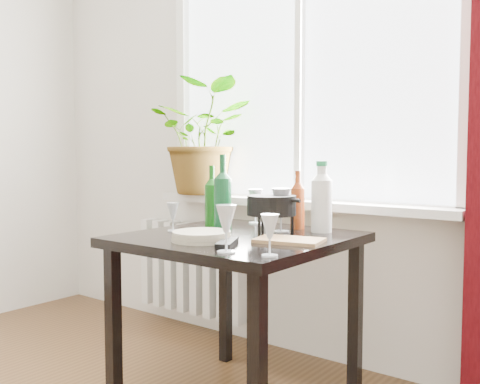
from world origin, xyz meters
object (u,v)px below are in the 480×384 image
Objects in this scene: potted_plant at (206,138)px; wineglass_front_right at (226,228)px; fondue_pot at (271,214)px; wineglass_far_right at (270,235)px; bottle_amber at (298,199)px; plate_stack at (202,236)px; wineglass_back_center at (281,210)px; wineglass_front_left at (173,217)px; tv_remote at (227,243)px; wine_bottle_left at (212,196)px; wine_bottle_right at (223,191)px; cleaning_bottle at (322,196)px; table at (238,257)px; cutting_board at (289,240)px; radiator at (192,268)px; wineglass_back_left at (255,206)px.

potted_plant is 1.36m from wineglass_front_right.
wineglass_far_right is at bearing -39.37° from fondue_pot.
bottle_amber is 0.55m from plate_stack.
wineglass_back_center reaches higher than wineglass_front_left.
wine_bottle_left is at bearing 108.84° from tv_remote.
wine_bottle_right is 0.37m from plate_stack.
wine_bottle_right reaches higher than wineglass_front_left.
cleaning_bottle is at bearing 35.92° from wineglass_front_left.
table is at bearing -108.55° from fondue_pot.
wine_bottle_right is at bearing -140.12° from bottle_amber.
table is 4.32× the size of wineglass_back_center.
table is 4.61× the size of tv_remote.
fondue_pot is (-0.01, -0.05, -0.02)m from wineglass_back_center.
cutting_board is (0.03, -0.31, -0.15)m from cleaning_bottle.
cleaning_bottle is at bearing -12.16° from bottle_amber.
bottle_amber reaches higher than cutting_board.
wineglass_front_left is (-0.38, -0.41, -0.07)m from bottle_amber.
potted_plant is at bearing 137.23° from wine_bottle_right.
fondue_pot is at bearing 69.35° from tv_remote.
cleaning_bottle is at bearing -18.32° from potted_plant.
wineglass_front_left is at bearing -172.89° from cutting_board.
table is 6.62× the size of wineglass_front_left.
radiator is 1.15m from wineglass_back_center.
fondue_pot is at bearing 5.70° from wine_bottle_right.
bottle_amber is 1.55× the size of wineglass_back_left.
tv_remote is at bearing -43.41° from wine_bottle_left.
wineglass_back_center is at bearing 66.40° from tv_remote.
wineglass_far_right reaches higher than table.
plate_stack is (-0.23, 0.14, -0.06)m from wineglass_front_right.
wineglass_front_right is at bearing -30.08° from plate_stack.
table is 3.36× the size of cutting_board.
wineglass_far_right is 0.52m from fondue_pot.
wineglass_front_left is at bearing -133.20° from bottle_amber.
potted_plant reaches higher than radiator.
wine_bottle_right is 0.68m from wineglass_far_right.
cleaning_bottle is 0.55m from tv_remote.
wine_bottle_left is at bearing 144.68° from wineglass_far_right.
radiator is at bearing 168.46° from fondue_pot.
wine_bottle_left is 0.11m from wine_bottle_right.
radiator is at bearing 110.93° from tv_remote.
table is at bearing 122.39° from wineglass_front_right.
radiator is 0.81m from potted_plant.
bottle_amber is 0.84× the size of cleaning_bottle.
cleaning_bottle is at bearing 50.06° from table.
radiator is 5.57× the size of wineglass_far_right.
wineglass_front_right is (0.92, -0.94, -0.35)m from potted_plant.
plate_stack is at bearing -93.56° from table.
bottle_amber is at bearing 26.14° from wine_bottle_left.
wineglass_far_right is 0.61× the size of plate_stack.
potted_plant reaches higher than wineglass_back_center.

